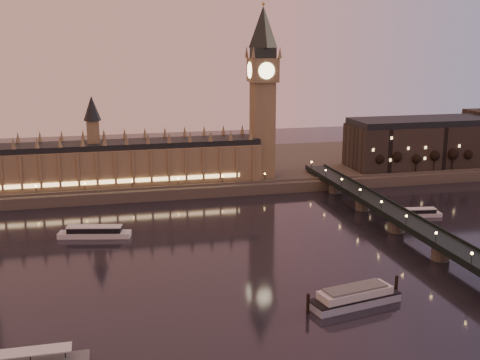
% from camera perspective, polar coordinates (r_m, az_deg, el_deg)
% --- Properties ---
extents(ground, '(700.00, 700.00, 0.00)m').
position_cam_1_polar(ground, '(248.95, -2.49, -7.80)').
color(ground, black).
rests_on(ground, ground).
extents(far_embankment, '(560.00, 130.00, 6.00)m').
position_cam_1_polar(far_embankment, '(409.19, -2.80, 1.10)').
color(far_embankment, '#423D35').
rests_on(far_embankment, ground).
extents(palace_of_westminster, '(180.00, 26.62, 52.00)m').
position_cam_1_polar(palace_of_westminster, '(355.64, -12.67, 1.99)').
color(palace_of_westminster, brown).
rests_on(palace_of_westminster, ground).
extents(big_ben, '(17.68, 17.68, 104.00)m').
position_cam_1_polar(big_ben, '(363.33, 2.17, 9.27)').
color(big_ben, brown).
rests_on(big_ben, ground).
extents(westminster_bridge, '(13.20, 260.00, 15.30)m').
position_cam_1_polar(westminster_bridge, '(278.20, 16.42, -4.85)').
color(westminster_bridge, black).
rests_on(westminster_bridge, ground).
extents(city_block, '(155.00, 45.00, 34.00)m').
position_cam_1_polar(city_block, '(436.26, 19.92, 3.65)').
color(city_block, black).
rests_on(city_block, ground).
extents(bare_tree_0, '(6.40, 6.40, 13.01)m').
position_cam_1_polar(bare_tree_0, '(384.22, 12.90, 1.90)').
color(bare_tree_0, black).
rests_on(bare_tree_0, ground).
extents(bare_tree_1, '(6.40, 6.40, 13.01)m').
position_cam_1_polar(bare_tree_1, '(390.15, 14.63, 1.98)').
color(bare_tree_1, black).
rests_on(bare_tree_1, ground).
extents(bare_tree_2, '(6.40, 6.40, 13.01)m').
position_cam_1_polar(bare_tree_2, '(396.43, 16.31, 2.05)').
color(bare_tree_2, black).
rests_on(bare_tree_2, ground).
extents(bare_tree_3, '(6.40, 6.40, 13.01)m').
position_cam_1_polar(bare_tree_3, '(403.04, 17.93, 2.12)').
color(bare_tree_3, black).
rests_on(bare_tree_3, ground).
extents(bare_tree_4, '(6.40, 6.40, 13.01)m').
position_cam_1_polar(bare_tree_4, '(409.96, 19.49, 2.18)').
color(bare_tree_4, black).
rests_on(bare_tree_4, ground).
extents(bare_tree_5, '(6.40, 6.40, 13.01)m').
position_cam_1_polar(bare_tree_5, '(417.17, 21.01, 2.24)').
color(bare_tree_5, black).
rests_on(bare_tree_5, ground).
extents(cruise_boat_a, '(33.66, 13.83, 5.26)m').
position_cam_1_polar(cruise_boat_a, '(286.22, -13.63, -4.83)').
color(cruise_boat_a, silver).
rests_on(cruise_boat_a, ground).
extents(cruise_boat_b, '(23.91, 8.99, 4.31)m').
position_cam_1_polar(cruise_boat_b, '(323.04, 16.57, -3.00)').
color(cruise_boat_b, silver).
rests_on(cruise_boat_b, ground).
extents(moored_barge, '(37.20, 15.57, 6.95)m').
position_cam_1_polar(moored_barge, '(214.40, 10.84, -10.81)').
color(moored_barge, '#919FB9').
rests_on(moored_barge, ground).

